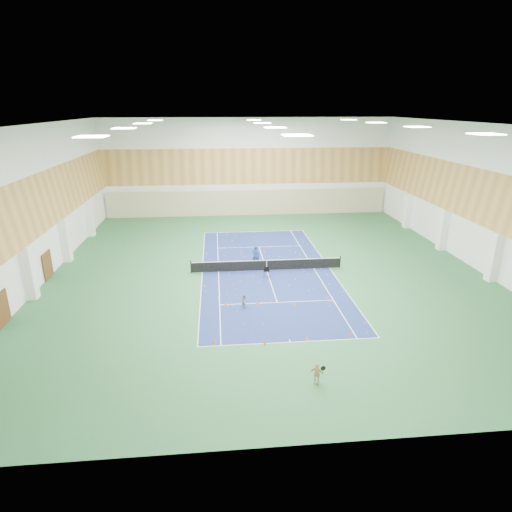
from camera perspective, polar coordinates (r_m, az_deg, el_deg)
The scene contains 22 objects.
ground at distance 36.64m, azimuth 1.43°, elevation -1.91°, with size 40.00×40.00×0.00m, color #285E36.
room_shell at distance 34.91m, azimuth 1.51°, elevation 7.31°, with size 36.00×40.00×12.00m, color white, non-canonical shape.
wood_cladding at distance 34.55m, azimuth 1.54°, elevation 10.55°, with size 36.00×40.00×8.00m, color tan, non-canonical shape.
ceiling_light_grid at distance 34.16m, azimuth 1.60°, elevation 17.06°, with size 21.40×25.40×0.06m, color white, non-canonical shape.
court_surface at distance 36.64m, azimuth 1.43°, elevation -1.90°, with size 10.97×23.77×0.01m, color navy.
tennis_balls_scatter at distance 36.63m, azimuth 1.43°, elevation -1.84°, with size 10.57×22.77×0.07m, color #D7F329, non-canonical shape.
tennis_net at distance 36.45m, azimuth 1.43°, elevation -1.10°, with size 12.80×0.10×1.10m, color black, non-canonical shape.
back_curtain at distance 55.06m, azimuth -1.00°, elevation 7.12°, with size 35.40×0.16×3.20m, color #C6B793.
door_left_a at distance 31.77m, azimuth -30.79°, elevation -6.13°, with size 0.08×1.80×2.20m, color #593319.
door_left_b at distance 38.57m, azimuth -26.04°, elevation -1.11°, with size 0.08×1.80×2.20m, color #593319.
coach at distance 37.33m, azimuth -0.03°, elevation 0.03°, with size 0.68×0.45×1.86m, color navy.
child_court at distance 29.77m, azimuth -1.52°, elevation -6.06°, with size 0.51×0.39×1.04m, color gray.
child_apron at distance 22.53m, azimuth 8.09°, elevation -15.26°, with size 0.67×0.28×1.15m, color tan.
ball_cart at distance 34.98m, azimuth 1.43°, elevation -2.22°, with size 0.49×0.49×0.85m, color black, non-canonical shape.
cone_svc_a at distance 30.40m, azimuth -4.02°, elevation -6.37°, with size 0.22×0.22×0.24m, color orange.
cone_svc_b at distance 30.48m, azimuth 0.23°, elevation -6.24°, with size 0.22×0.22×0.24m, color #F54D0C.
cone_svc_c at distance 30.44m, azimuth 5.16°, elevation -6.40°, with size 0.19×0.19×0.21m, color orange.
cone_svc_d at distance 31.32m, azimuth 9.91°, elevation -5.84°, with size 0.21×0.21×0.23m, color orange.
cone_base_a at distance 26.04m, azimuth -5.67°, elevation -11.14°, with size 0.22×0.22×0.25m, color orange.
cone_base_b at distance 25.71m, azimuth 1.20°, elevation -11.47°, with size 0.23×0.23×0.25m, color orange.
cone_base_c at distance 26.35m, azimuth 6.82°, elevation -10.82°, with size 0.20×0.20×0.22m, color #FF5D0D.
cone_base_d at distance 27.20m, azimuth 12.35°, elevation -10.14°, with size 0.20×0.20×0.22m, color #FF430D.
Camera 1 is at (-4.14, -33.88, 13.32)m, focal length 30.00 mm.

